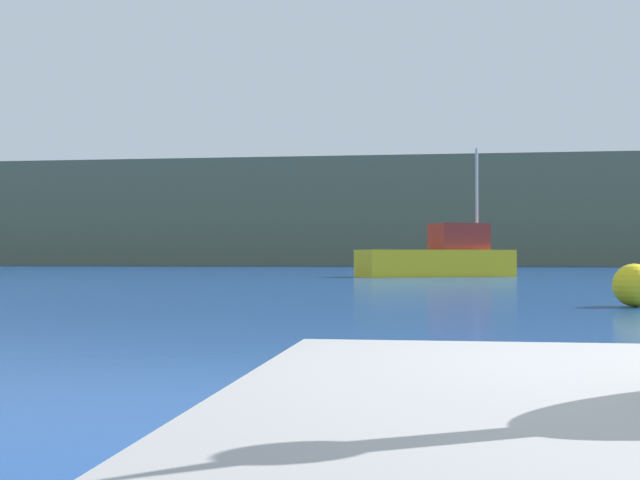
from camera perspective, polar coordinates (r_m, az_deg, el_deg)
hillside_backdrop at (r=81.00m, az=8.73°, el=1.72°), size 140.00×14.92×9.61m
fishing_boat_yellow at (r=37.38m, az=8.04°, el=-1.17°), size 7.00×4.89×5.64m
mooring_buoy at (r=16.13m, az=20.28°, el=-2.85°), size 0.77×0.77×0.77m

